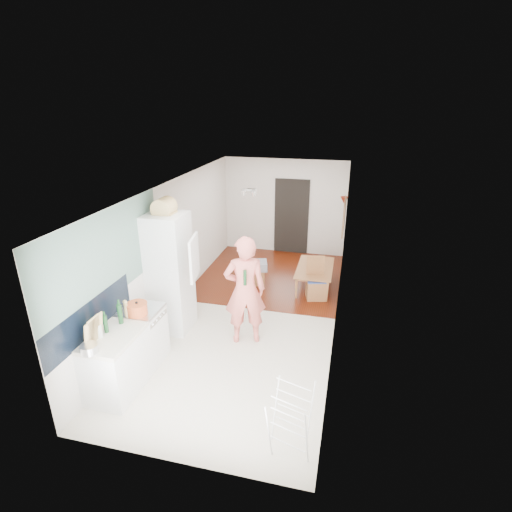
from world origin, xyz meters
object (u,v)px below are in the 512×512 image
at_px(person, 245,281).
at_px(drying_rack, 290,422).
at_px(stool, 257,276).
at_px(dining_table, 316,279).
at_px(dining_chair, 316,279).

bearing_deg(person, drying_rack, 98.03).
xyz_separation_m(person, stool, (-0.33, 2.20, -0.93)).
bearing_deg(dining_table, dining_chair, -174.70).
relative_size(person, drying_rack, 2.58).
distance_m(person, stool, 2.41).
height_order(stool, drying_rack, drying_rack).
bearing_deg(dining_chair, dining_table, 81.45).
relative_size(dining_table, drying_rack, 1.34).
xyz_separation_m(stool, drying_rack, (1.45, -4.35, 0.24)).
height_order(dining_chair, stool, dining_chair).
height_order(person, dining_table, person).
xyz_separation_m(person, dining_chair, (1.02, 1.84, -0.68)).
bearing_deg(dining_chair, drying_rack, -102.78).
bearing_deg(drying_rack, stool, 125.73).
height_order(person, stool, person).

